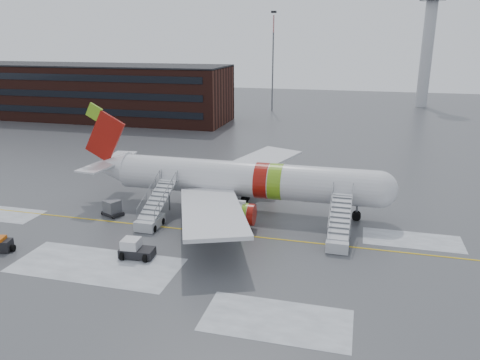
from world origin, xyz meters
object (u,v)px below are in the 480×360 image
(baggage_tractor, at_px, (0,245))
(airstair_fwd, at_px, (339,233))
(uld_container, at_px, (112,208))
(airliner, at_px, (236,179))
(airstair_aft, at_px, (153,215))
(pushback_tug, at_px, (135,249))

(baggage_tractor, bearing_deg, airstair_fwd, 17.39)
(uld_container, relative_size, baggage_tractor, 0.92)
(airliner, height_order, airstair_fwd, airliner)
(airliner, relative_size, airstair_fwd, 4.55)
(airstair_aft, xyz_separation_m, uld_container, (-5.28, 1.30, -0.28))
(airstair_aft, relative_size, baggage_tractor, 2.85)
(airstair_fwd, relative_size, pushback_tug, 2.56)
(airstair_aft, bearing_deg, uld_container, 166.22)
(uld_container, xyz_separation_m, baggage_tractor, (-5.30, -10.39, -0.21))
(airliner, bearing_deg, airstair_fwd, -29.68)
(pushback_tug, distance_m, uld_container, 10.90)
(airstair_fwd, distance_m, uld_container, 23.77)
(airstair_aft, bearing_deg, airliner, 43.12)
(airliner, bearing_deg, baggage_tractor, -138.34)
(airstair_fwd, relative_size, uld_container, 3.10)
(uld_container, bearing_deg, pushback_tug, -50.78)
(airstair_aft, height_order, baggage_tractor, airstair_aft)
(airliner, xyz_separation_m, airstair_aft, (-6.98, -6.54, -2.35))
(airstair_fwd, height_order, baggage_tractor, airstair_fwd)
(airstair_fwd, xyz_separation_m, uld_container, (-23.73, 1.30, -0.28))
(airliner, bearing_deg, airstair_aft, -136.88)
(airstair_fwd, distance_m, pushback_tug, 18.29)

